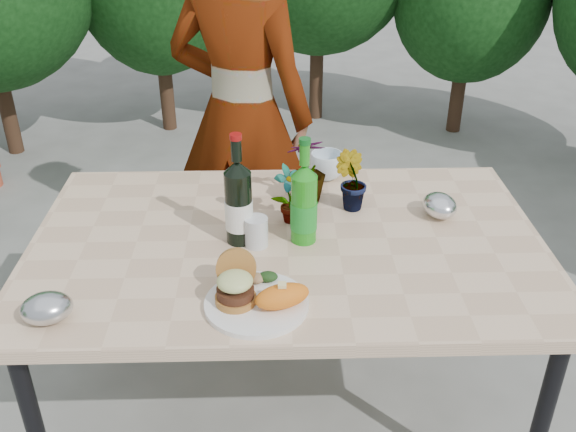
{
  "coord_description": "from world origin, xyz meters",
  "views": [
    {
      "loc": [
        -0.05,
        -1.7,
        1.81
      ],
      "look_at": [
        0.0,
        -0.08,
        0.88
      ],
      "focal_mm": 40.0,
      "sensor_mm": 36.0,
      "label": 1
    }
  ],
  "objects_px": {
    "patio_table": "(287,255)",
    "person": "(241,116)",
    "dinner_plate": "(257,304)",
    "wine_bottle": "(239,203)"
  },
  "relations": [
    {
      "from": "patio_table",
      "to": "person",
      "type": "height_order",
      "value": "person"
    },
    {
      "from": "dinner_plate",
      "to": "person",
      "type": "xyz_separation_m",
      "value": [
        -0.08,
        1.15,
        0.09
      ]
    },
    {
      "from": "patio_table",
      "to": "person",
      "type": "xyz_separation_m",
      "value": [
        -0.17,
        0.82,
        0.15
      ]
    },
    {
      "from": "patio_table",
      "to": "person",
      "type": "distance_m",
      "value": 0.85
    },
    {
      "from": "wine_bottle",
      "to": "person",
      "type": "xyz_separation_m",
      "value": [
        -0.02,
        0.82,
        -0.03
      ]
    },
    {
      "from": "patio_table",
      "to": "dinner_plate",
      "type": "height_order",
      "value": "dinner_plate"
    },
    {
      "from": "person",
      "to": "wine_bottle",
      "type": "bearing_deg",
      "value": 112.41
    },
    {
      "from": "dinner_plate",
      "to": "wine_bottle",
      "type": "xyz_separation_m",
      "value": [
        -0.06,
        0.33,
        0.12
      ]
    },
    {
      "from": "dinner_plate",
      "to": "person",
      "type": "bearing_deg",
      "value": 93.87
    },
    {
      "from": "dinner_plate",
      "to": "patio_table",
      "type": "bearing_deg",
      "value": 74.78
    }
  ]
}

